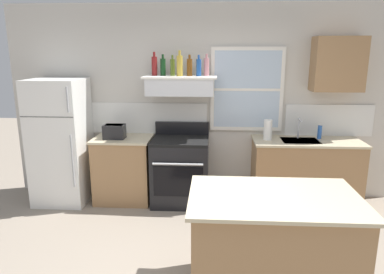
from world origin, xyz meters
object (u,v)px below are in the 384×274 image
Objects in this scene: bottle_dark_green_wine at (163,67)px; bottle_champagne_gold_foil at (180,65)px; bottle_blue_liqueur at (199,67)px; bottle_amber_wine at (190,67)px; stove_range at (181,170)px; kitchen_island at (272,246)px; refrigerator at (61,142)px; bottle_rose_pink at (206,67)px; toaster at (114,131)px; dish_soap_bottle at (320,132)px; bottle_red_label_wine at (154,66)px; paper_towel_roll at (268,130)px; bottle_olive_oil_square at (173,67)px.

bottle_dark_green_wine is 0.85× the size of bottle_champagne_gold_foil.
bottle_amber_wine is at bearing 156.70° from bottle_blue_liqueur.
stove_range is 2.11m from kitchen_island.
bottle_rose_pink is at bearing 4.97° from refrigerator.
bottle_dark_green_wine reaches higher than toaster.
bottle_amber_wine is (0.36, -0.01, -0.00)m from bottle_dark_green_wine.
bottle_champagne_gold_foil is 1.19× the size of bottle_amber_wine.
bottle_blue_liqueur reaches higher than dish_soap_bottle.
bottle_red_label_wine is at bearing 174.06° from bottle_blue_liqueur.
bottle_blue_liqueur is at bearing 3.03° from refrigerator.
bottle_dark_green_wine is at bearing 172.03° from bottle_blue_liqueur.
bottle_rose_pink reaches higher than paper_towel_roll.
kitchen_island is at bearing -114.65° from dish_soap_bottle.
stove_range is 1.41m from bottle_amber_wine.
stove_range is 4.02× the size of bottle_olive_oil_square.
bottle_dark_green_wine is 0.98× the size of bottle_rose_pink.
bottle_dark_green_wine is at bearing 179.81° from dish_soap_bottle.
bottle_red_label_wine is at bearing 158.41° from stove_range.
paper_towel_roll is (1.52, -0.10, -0.83)m from bottle_red_label_wine.
bottle_dark_green_wine is 0.25m from bottle_champagne_gold_foil.
dish_soap_bottle is (1.76, 0.01, -0.86)m from bottle_amber_wine.
paper_towel_roll is 0.72m from dish_soap_bottle.
bottle_olive_oil_square is (0.13, -0.01, -0.00)m from bottle_dark_green_wine.
refrigerator is 1.85m from bottle_olive_oil_square.
bottle_dark_green_wine is 0.13m from bottle_olive_oil_square.
bottle_amber_wine is at bearing -2.21° from bottle_dark_green_wine.
bottle_olive_oil_square is 2.17m from dish_soap_bottle.
bottle_rose_pink reaches higher than dish_soap_bottle.
toaster is at bearing -178.60° from stove_range.
bottle_rose_pink is (1.99, 0.17, 1.01)m from refrigerator.
bottle_blue_liqueur reaches higher than paper_towel_roll.
bottle_red_label_wine reaches higher than bottle_dark_green_wine.
paper_towel_roll is 0.19× the size of kitchen_island.
stove_range is 1.40m from bottle_olive_oil_square.
kitchen_island is at bearing -70.09° from bottle_blue_liqueur.
bottle_champagne_gold_foil is at bearing 95.56° from stove_range.
toaster is at bearing -163.48° from bottle_red_label_wine.
dish_soap_bottle is (1.64, 0.06, -0.86)m from bottle_blue_liqueur.
bottle_rose_pink is (0.45, 0.02, 0.01)m from bottle_olive_oil_square.
bottle_champagne_gold_foil reaches higher than refrigerator.
dish_soap_bottle is at bearing 2.60° from refrigerator.
bottle_champagne_gold_foil is 1.83× the size of dish_soap_bottle.
bottle_champagne_gold_foil is 2.08m from dish_soap_bottle.
bottle_champagne_gold_foil is at bearing 179.37° from paper_towel_roll.
bottle_champagne_gold_foil reaches higher than stove_range.
refrigerator is 2.24m from bottle_rose_pink.
bottle_olive_oil_square is 0.23m from bottle_amber_wine.
bottle_dark_green_wine is at bearing 175.74° from bottle_olive_oil_square.
bottle_rose_pink is at bearing 179.52° from dish_soap_bottle.
toaster is 0.21× the size of kitchen_island.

